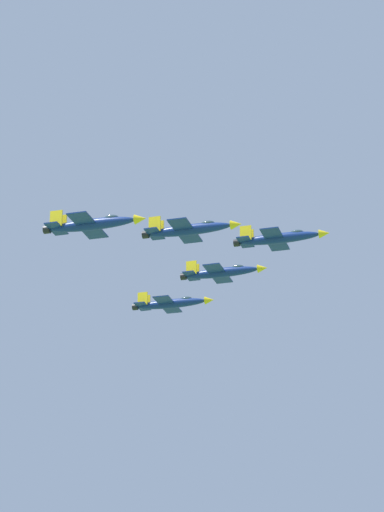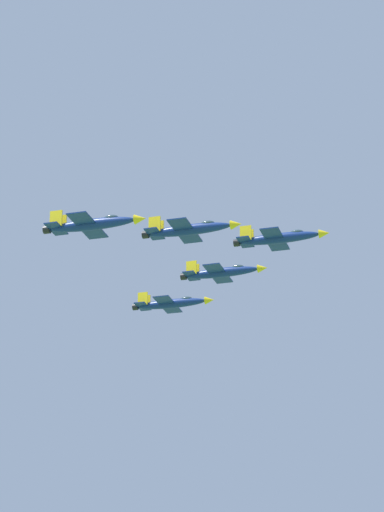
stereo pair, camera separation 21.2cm
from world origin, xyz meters
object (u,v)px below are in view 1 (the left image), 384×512
Objects in this scene: jet_lead at (279,238)px; jet_right_wingman at (189,229)px; jet_right_outer at (92,224)px; jet_left_wingman at (222,272)px; jet_left_outer at (171,303)px.

jet_lead is 0.98× the size of jet_right_wingman.
jet_lead reaches higher than jet_right_outer.
jet_right_wingman is (-14.55, -9.19, -1.52)m from jet_lead.
jet_right_outer is at bearing -110.41° from jet_left_wingman.
jet_left_wingman is 36.03m from jet_right_outer.
jet_lead is 0.97× the size of jet_right_outer.
jet_right_outer is at bearing -139.26° from jet_right_wingman.
jet_left_wingman is at bearing 68.74° from jet_right_outer.
jet_left_wingman reaches higher than jet_left_outer.
jet_left_wingman is 22.30m from jet_right_wingman.
jet_right_outer is (-14.55, -9.19, -2.22)m from jet_right_wingman.
jet_right_outer is at bearing -90.13° from jet_left_outer.
jet_left_outer is (-11.41, 12.88, -1.04)m from jet_left_wingman.
jet_right_wingman reaches higher than jet_left_outer.
jet_right_wingman is 1.03× the size of jet_left_outer.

